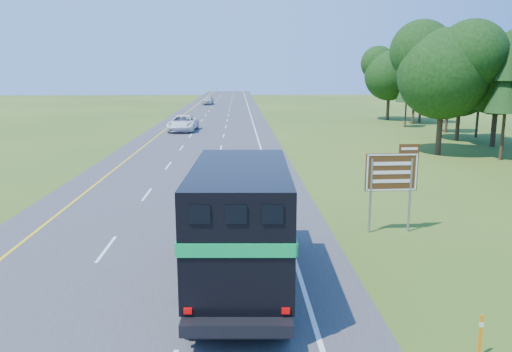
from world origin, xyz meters
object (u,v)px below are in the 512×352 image
(horse_truck, at_px, (241,220))
(exit_sign, at_px, (392,176))
(white_suv, at_px, (183,123))
(far_car, at_px, (208,101))

(horse_truck, xyz_separation_m, exit_sign, (6.55, 5.36, 0.31))
(white_suv, xyz_separation_m, far_car, (0.11, 49.46, -0.06))
(horse_truck, height_order, far_car, horse_truck)
(horse_truck, bearing_deg, exit_sign, 41.31)
(far_car, height_order, exit_sign, exit_sign)
(horse_truck, bearing_deg, far_car, 96.01)
(far_car, bearing_deg, horse_truck, -81.55)
(horse_truck, height_order, exit_sign, horse_truck)
(white_suv, relative_size, exit_sign, 1.73)
(far_car, bearing_deg, white_suv, -85.66)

